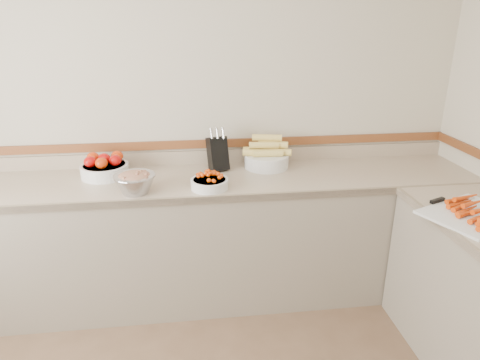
{
  "coord_description": "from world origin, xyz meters",
  "views": [
    {
      "loc": [
        0.05,
        -1.01,
        1.9
      ],
      "look_at": [
        0.35,
        1.35,
        1.0
      ],
      "focal_mm": 32.0,
      "sensor_mm": 36.0,
      "label": 1
    }
  ],
  "objects": [
    {
      "name": "knife_block",
      "position": [
        0.26,
        1.84,
        1.02
      ],
      "size": [
        0.16,
        0.18,
        0.31
      ],
      "color": "black",
      "rests_on": "counter_back"
    },
    {
      "name": "cutting_board",
      "position": [
        1.56,
        0.91,
        0.92
      ],
      "size": [
        0.6,
        0.54,
        0.07
      ],
      "color": "silver",
      "rests_on": "counter_right"
    },
    {
      "name": "rhubarb_bowl",
      "position": [
        -0.28,
        1.47,
        0.97
      ],
      "size": [
        0.26,
        0.26,
        0.14
      ],
      "color": "#B2B2BA",
      "rests_on": "counter_back"
    },
    {
      "name": "corn_bowl",
      "position": [
        0.61,
        1.85,
        0.98
      ],
      "size": [
        0.35,
        0.32,
        0.23
      ],
      "color": "white",
      "rests_on": "counter_back"
    },
    {
      "name": "tomato_bowl",
      "position": [
        -0.51,
        1.8,
        0.97
      ],
      "size": [
        0.32,
        0.32,
        0.16
      ],
      "color": "white",
      "rests_on": "counter_back"
    },
    {
      "name": "counter_back",
      "position": [
        0.0,
        1.68,
        0.45
      ],
      "size": [
        4.0,
        0.65,
        1.08
      ],
      "color": "tan",
      "rests_on": "ground_plane"
    },
    {
      "name": "cherry_tomato_bowl",
      "position": [
        0.17,
        1.49,
        0.94
      ],
      "size": [
        0.24,
        0.24,
        0.13
      ],
      "color": "white",
      "rests_on": "counter_back"
    },
    {
      "name": "back_wall",
      "position": [
        0.0,
        2.0,
        1.3
      ],
      "size": [
        4.0,
        0.0,
        4.0
      ],
      "primitive_type": "plane",
      "rotation": [
        1.57,
        0.0,
        0.0
      ],
      "color": "beige",
      "rests_on": "ground_plane"
    }
  ]
}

